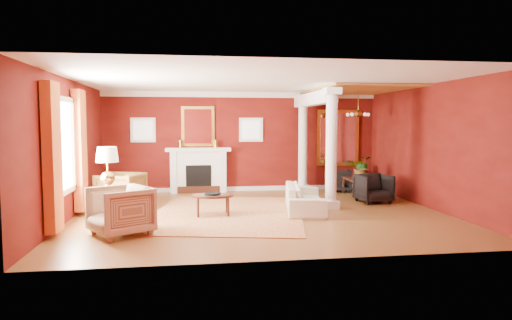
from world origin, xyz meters
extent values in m
plane|color=brown|center=(0.00, 0.00, 0.00)|extent=(8.00, 8.00, 0.00)
cube|color=maroon|center=(0.00, 3.50, 1.45)|extent=(8.00, 0.04, 2.90)
cube|color=maroon|center=(0.00, -3.50, 1.45)|extent=(8.00, 0.04, 2.90)
cube|color=maroon|center=(-4.00, 0.00, 1.45)|extent=(0.04, 7.00, 2.90)
cube|color=maroon|center=(4.00, 0.00, 1.45)|extent=(0.04, 7.00, 2.90)
cube|color=white|center=(0.00, 0.00, 2.90)|extent=(8.00, 7.00, 0.04)
cube|color=white|center=(-1.30, 3.33, 0.60)|extent=(1.60, 0.34, 1.20)
cube|color=black|center=(-1.30, 3.16, 0.45)|extent=(0.72, 0.03, 0.70)
cube|color=black|center=(-1.30, 3.16, 0.10)|extent=(1.20, 0.05, 0.20)
cube|color=white|center=(-1.30, 3.29, 1.24)|extent=(1.85, 0.42, 0.10)
cube|color=white|center=(-2.00, 3.30, 0.60)|extent=(0.16, 0.40, 1.20)
cube|color=white|center=(-0.60, 3.30, 0.60)|extent=(0.16, 0.40, 1.20)
cube|color=gold|center=(-1.30, 3.46, 1.90)|extent=(0.95, 0.06, 1.15)
cube|color=white|center=(-1.30, 3.42, 1.90)|extent=(0.78, 0.02, 0.98)
cube|color=white|center=(-2.85, 3.47, 1.80)|extent=(0.70, 0.06, 0.70)
cube|color=white|center=(-2.85, 3.44, 1.80)|extent=(0.54, 0.02, 0.54)
cube|color=white|center=(0.25, 3.47, 1.80)|extent=(0.70, 0.06, 0.70)
cube|color=white|center=(0.25, 3.44, 1.80)|extent=(0.54, 0.02, 0.54)
cube|color=white|center=(-3.98, -0.60, 1.55)|extent=(0.03, 1.30, 1.70)
cube|color=white|center=(-3.95, -1.30, 1.55)|extent=(0.08, 0.10, 1.90)
cube|color=white|center=(-3.95, 0.10, 1.55)|extent=(0.08, 0.10, 1.90)
cube|color=#B9551F|center=(-3.88, -1.60, 1.40)|extent=(0.18, 0.55, 2.60)
cube|color=#B9551F|center=(-3.88, 0.40, 1.40)|extent=(0.18, 0.55, 2.60)
cube|color=white|center=(1.70, 0.30, 0.10)|extent=(0.34, 0.34, 0.20)
cylinder|color=white|center=(1.70, 0.30, 1.45)|extent=(0.26, 0.26, 2.50)
cube|color=white|center=(1.70, 0.30, 2.72)|extent=(0.36, 0.36, 0.16)
cube|color=white|center=(1.70, 3.00, 0.10)|extent=(0.34, 0.34, 0.20)
cylinder|color=white|center=(1.70, 3.00, 1.45)|extent=(0.26, 0.26, 2.50)
cube|color=white|center=(1.70, 3.00, 2.72)|extent=(0.36, 0.36, 0.16)
cube|color=white|center=(1.70, 1.90, 2.62)|extent=(0.30, 3.20, 0.32)
cube|color=#C5883A|center=(2.85, 1.75, 2.87)|extent=(2.30, 3.40, 0.04)
cube|color=gold|center=(2.90, 3.46, 1.55)|extent=(1.30, 0.06, 1.70)
cube|color=white|center=(2.90, 3.42, 1.55)|extent=(1.10, 0.02, 1.50)
cylinder|color=#A98035|center=(2.90, 1.80, 2.58)|extent=(0.02, 0.02, 0.65)
sphere|color=#A98035|center=(2.90, 1.80, 2.25)|extent=(0.20, 0.20, 0.20)
sphere|color=beige|center=(3.18, 1.80, 2.22)|extent=(0.09, 0.09, 0.09)
sphere|color=beige|center=(2.99, 2.07, 2.22)|extent=(0.09, 0.09, 0.09)
sphere|color=beige|center=(2.67, 1.96, 2.22)|extent=(0.09, 0.09, 0.09)
sphere|color=beige|center=(2.67, 1.64, 2.22)|extent=(0.09, 0.09, 0.09)
sphere|color=beige|center=(2.99, 1.53, 2.22)|extent=(0.09, 0.09, 0.09)
cube|color=white|center=(0.00, 3.46, 2.82)|extent=(8.00, 0.08, 0.16)
cube|color=white|center=(0.00, 3.46, 0.06)|extent=(8.00, 0.08, 0.12)
cube|color=maroon|center=(-0.71, 0.08, 0.01)|extent=(4.04, 4.87, 0.02)
imported|color=beige|center=(1.03, 0.13, 0.40)|extent=(0.95, 2.12, 0.80)
imported|color=black|center=(-3.14, 1.02, 0.47)|extent=(1.11, 1.14, 0.93)
imported|color=tan|center=(-2.76, -1.62, 0.48)|extent=(1.24, 1.26, 0.96)
cylinder|color=black|center=(-1.06, -0.13, 0.44)|extent=(0.91, 0.91, 0.05)
cylinder|color=black|center=(-1.38, -0.32, 0.20)|extent=(0.05, 0.05, 0.41)
cylinder|color=black|center=(-0.74, -0.32, 0.20)|extent=(0.05, 0.05, 0.41)
cylinder|color=black|center=(-1.38, 0.07, 0.20)|extent=(0.05, 0.05, 0.41)
cylinder|color=black|center=(-0.74, 0.07, 0.20)|extent=(0.05, 0.05, 0.41)
imported|color=black|center=(-1.05, -0.16, 0.58)|extent=(0.17, 0.08, 0.23)
cylinder|color=black|center=(-3.17, -0.42, 0.02)|extent=(0.44, 0.44, 0.04)
cylinder|color=black|center=(-3.17, -0.42, 0.34)|extent=(0.10, 0.10, 0.69)
cylinder|color=black|center=(-3.17, -0.42, 0.69)|extent=(0.61, 0.61, 0.04)
sphere|color=#A98035|center=(-3.17, -0.42, 0.89)|extent=(0.28, 0.28, 0.28)
cylinder|color=#A98035|center=(-3.17, -0.42, 1.09)|extent=(0.03, 0.03, 0.30)
cone|color=beige|center=(-3.17, -0.42, 1.36)|extent=(0.44, 0.44, 0.30)
imported|color=black|center=(3.10, 1.91, 0.39)|extent=(0.56, 1.41, 0.77)
imported|color=black|center=(3.02, 0.95, 0.39)|extent=(0.84, 0.79, 0.79)
imported|color=black|center=(2.73, 2.87, 0.36)|extent=(0.81, 0.78, 0.72)
sphere|color=#143E21|center=(3.45, 2.89, 0.16)|extent=(0.34, 0.34, 0.34)
cylinder|color=#143E21|center=(3.45, 2.89, 0.40)|extent=(0.30, 0.30, 0.81)
imported|color=#26591E|center=(3.05, 1.87, 1.02)|extent=(0.74, 0.78, 0.49)
camera|label=1|loc=(-1.52, -9.84, 1.98)|focal=32.00mm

